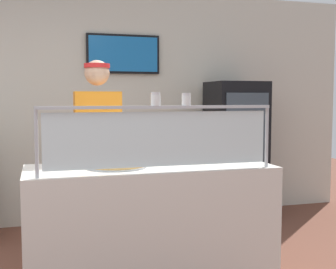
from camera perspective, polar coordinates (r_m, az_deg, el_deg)
name	(u,v)px	position (r m, az deg, el deg)	size (l,w,h in m)	color
ground_plane	(133,260)	(4.09, -4.63, -15.95)	(12.00, 12.00, 0.00)	brown
shop_rear_unit	(107,105)	(5.22, -7.90, 3.76)	(6.19, 0.13, 2.70)	beige
serving_counter	(151,229)	(3.33, -2.29, -12.22)	(1.79, 0.68, 0.95)	silver
sneeze_guard	(160,130)	(2.92, -1.00, 0.55)	(1.61, 0.06, 0.45)	#B2B5BC
pizza_tray	(116,165)	(3.18, -6.73, -3.95)	(0.45, 0.45, 0.04)	#9EA0A8
pizza_server	(122,162)	(3.16, -5.93, -3.58)	(0.07, 0.28, 0.01)	#ADAFB7
parmesan_shaker	(156,100)	(2.90, -1.62, 4.53)	(0.07, 0.07, 0.09)	white
pepper_flake_shaker	(186,100)	(2.97, 2.38, 4.49)	(0.06, 0.06, 0.08)	white
worker_figure	(99,150)	(3.74, -9.00, -2.06)	(0.41, 0.50, 1.76)	#23232D
drink_fridge	(236,151)	(5.25, 8.77, -2.15)	(0.61, 0.60, 1.64)	black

